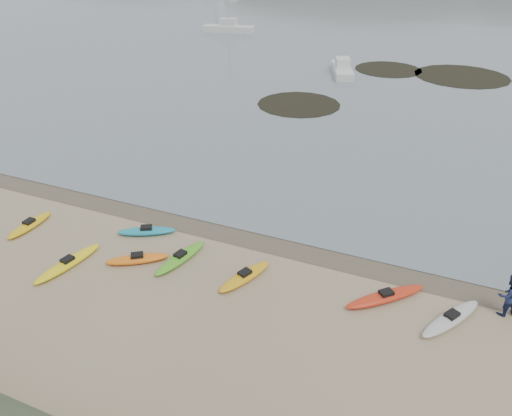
% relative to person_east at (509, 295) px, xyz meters
% --- Properties ---
extents(ground, '(600.00, 600.00, 0.00)m').
position_rel_person_east_xyz_m(ground, '(-11.52, 1.52, -0.95)').
color(ground, tan).
rests_on(ground, ground).
extents(wet_sand, '(60.00, 60.00, 0.00)m').
position_rel_person_east_xyz_m(wet_sand, '(-11.52, 1.22, -0.94)').
color(wet_sand, brown).
rests_on(wet_sand, ground).
extents(kayaks, '(22.12, 6.85, 0.34)m').
position_rel_person_east_xyz_m(kayaks, '(-12.60, -2.15, -0.78)').
color(kayaks, red).
rests_on(kayaks, ground).
extents(person_east, '(1.16, 1.10, 1.90)m').
position_rel_person_east_xyz_m(person_east, '(0.00, 0.00, 0.00)').
color(person_east, navy).
rests_on(person_east, ground).
extents(kelp_mats, '(20.68, 23.57, 0.04)m').
position_rel_person_east_xyz_m(kelp_mats, '(-9.19, 33.00, -0.92)').
color(kelp_mats, black).
rests_on(kelp_mats, water).
extents(moored_boats, '(93.11, 97.56, 1.41)m').
position_rel_person_east_xyz_m(moored_boats, '(-15.73, 83.15, -0.34)').
color(moored_boats, silver).
rests_on(moored_boats, ground).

